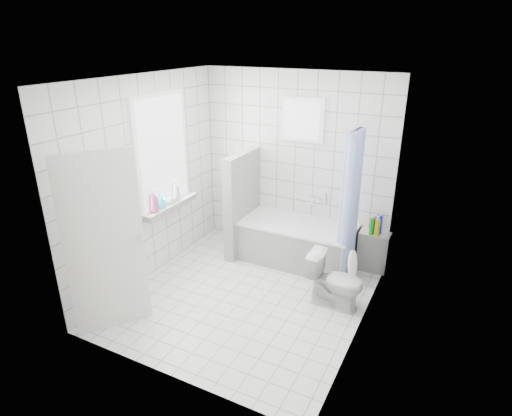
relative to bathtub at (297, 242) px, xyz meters
The scene contains 19 objects.
ground 1.18m from the bathtub, 101.27° to the right, with size 3.00×3.00×0.00m, color white.
ceiling 2.58m from the bathtub, 101.27° to the right, with size 3.00×3.00×0.00m, color white.
wall_back 1.10m from the bathtub, 120.86° to the left, with size 2.80×0.02×2.60m, color white.
wall_front 2.82m from the bathtub, 94.88° to the right, with size 2.80×0.02×2.60m, color white.
wall_left 2.22m from the bathtub, 145.29° to the right, with size 0.02×3.00×2.60m, color white.
wall_right 1.92m from the bathtub, 43.73° to the right, with size 0.02×3.00×2.60m, color white.
window_left 2.21m from the bathtub, 152.42° to the right, with size 0.01×0.90×1.40m, color white.
window_back 1.70m from the bathtub, 110.61° to the left, with size 0.50×0.01×0.50m, color white.
window_sill 1.83m from the bathtub, 151.73° to the right, with size 0.18×1.02×0.08m, color white.
door 2.69m from the bathtub, 118.70° to the right, with size 0.04×0.80×2.00m, color silver.
bathtub is the anchor object (origin of this frame).
partition_wall 0.97m from the bathtub, behind, with size 0.15×0.85×1.50m, color white.
tiled_ledge 1.05m from the bathtub, 14.11° to the left, with size 0.40×0.24×0.55m, color white.
toilet 1.14m from the bathtub, 44.86° to the right, with size 0.37×0.65×0.66m, color white.
curtain_rod 1.86m from the bathtub, ahead, with size 0.02×0.02×0.80m, color silver.
shower_curtain 1.10m from the bathtub, 12.09° to the right, with size 0.14×0.48×1.78m, color #4B60DD, non-canonical shape.
tub_faucet 0.66m from the bathtub, 73.38° to the left, with size 0.18×0.06×0.06m, color silver.
sill_bottles 1.93m from the bathtub, 148.62° to the right, with size 0.16×0.61×0.31m.
ledge_bottles 1.11m from the bathtub, 12.41° to the left, with size 0.15×0.16×0.26m.
Camera 1 is at (2.16, -3.95, 3.02)m, focal length 30.00 mm.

